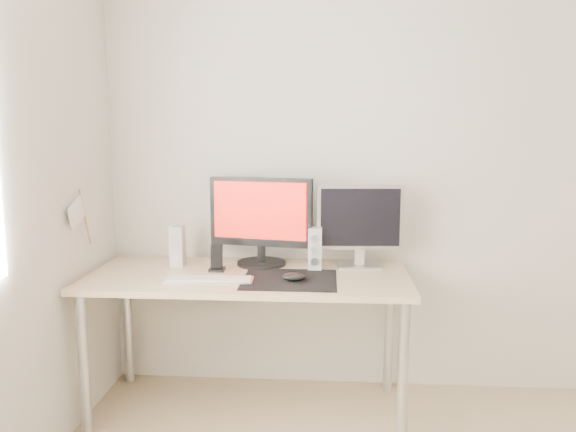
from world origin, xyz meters
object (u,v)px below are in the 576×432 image
object	(u,v)px
second_monitor	(360,222)
speaker_left	(177,246)
mouse	(293,277)
keyboard	(209,280)
main_monitor	(261,218)
phone_dock	(217,263)
speaker_right	(315,249)
desk	(248,289)

from	to	relation	value
second_monitor	speaker_left	xyz separation A→B (m)	(-0.95, -0.06, -0.13)
mouse	keyboard	bearing A→B (deg)	-177.09
main_monitor	second_monitor	bearing A→B (deg)	0.02
mouse	phone_dock	bearing A→B (deg)	156.61
main_monitor	second_monitor	xyz separation A→B (m)	(0.52, 0.00, -0.01)
main_monitor	keyboard	distance (m)	0.47
main_monitor	second_monitor	distance (m)	0.52
second_monitor	phone_dock	bearing A→B (deg)	-168.97
keyboard	second_monitor	bearing A→B (deg)	24.79
keyboard	phone_dock	distance (m)	0.20
speaker_left	speaker_right	world-z (taller)	same
mouse	second_monitor	xyz separation A→B (m)	(0.33, 0.32, 0.22)
main_monitor	phone_dock	world-z (taller)	main_monitor
desk	phone_dock	size ratio (longest dim) A/B	11.47
mouse	second_monitor	bearing A→B (deg)	44.10
desk	main_monitor	size ratio (longest dim) A/B	2.91
desk	speaker_right	world-z (taller)	speaker_right
second_monitor	keyboard	xyz separation A→B (m)	(-0.73, -0.34, -0.23)
mouse	desk	bearing A→B (deg)	151.58
main_monitor	keyboard	size ratio (longest dim) A/B	1.29
keyboard	phone_dock	xyz separation A→B (m)	(0.00, 0.19, 0.03)
desk	second_monitor	distance (m)	0.67
main_monitor	phone_dock	xyz separation A→B (m)	(-0.21, -0.14, -0.21)
phone_dock	desk	bearing A→B (deg)	-15.57
speaker_left	speaker_right	bearing A→B (deg)	-1.02
speaker_left	mouse	bearing A→B (deg)	-22.42
speaker_right	keyboard	world-z (taller)	speaker_right
main_monitor	speaker_right	size ratio (longest dim) A/B	2.53
main_monitor	phone_dock	bearing A→B (deg)	-145.97
second_monitor	speaker_right	distance (m)	0.27
speaker_left	phone_dock	bearing A→B (deg)	-20.67
mouse	speaker_right	world-z (taller)	speaker_right
desk	speaker_left	world-z (taller)	speaker_left
speaker_left	speaker_right	size ratio (longest dim) A/B	1.00
mouse	speaker_right	distance (m)	0.28
keyboard	phone_dock	world-z (taller)	phone_dock
mouse	phone_dock	size ratio (longest dim) A/B	0.79
speaker_right	mouse	bearing A→B (deg)	-111.15
second_monitor	keyboard	bearing A→B (deg)	-155.21
desk	main_monitor	distance (m)	0.38
speaker_left	main_monitor	bearing A→B (deg)	7.40
mouse	speaker_left	size ratio (longest dim) A/B	0.51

